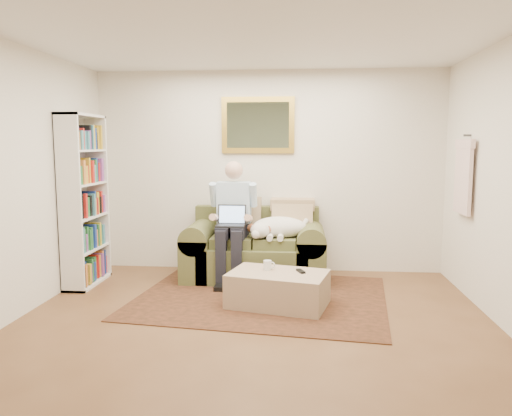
# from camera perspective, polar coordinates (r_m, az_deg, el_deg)

# --- Properties ---
(room_shell) EXTENTS (4.51, 5.00, 2.61)m
(room_shell) POSITION_cam_1_polar(r_m,az_deg,el_deg) (4.39, -0.48, 2.67)
(room_shell) COLOR brown
(room_shell) RESTS_ON ground
(rug) EXTENTS (2.87, 2.41, 0.01)m
(rug) POSITION_cam_1_polar(r_m,az_deg,el_deg) (5.51, 0.59, -10.14)
(rug) COLOR black
(rug) RESTS_ON room_shell
(sofa) EXTENTS (1.72, 0.88, 1.03)m
(sofa) POSITION_cam_1_polar(r_m,az_deg,el_deg) (6.20, -0.14, -5.34)
(sofa) COLOR brown
(sofa) RESTS_ON room_shell
(seated_man) EXTENTS (0.57, 0.81, 1.45)m
(seated_man) POSITION_cam_1_polar(r_m,az_deg,el_deg) (6.00, -2.75, -1.62)
(seated_man) COLOR #8CB8D8
(seated_man) RESTS_ON sofa
(laptop) EXTENTS (0.33, 0.27, 0.24)m
(laptop) POSITION_cam_1_polar(r_m,az_deg,el_deg) (5.93, -2.84, -1.39)
(laptop) COLOR black
(laptop) RESTS_ON seated_man
(sleeping_dog) EXTENTS (0.71, 0.45, 0.26)m
(sleeping_dog) POSITION_cam_1_polar(r_m,az_deg,el_deg) (6.03, 2.71, -2.22)
(sleeping_dog) COLOR white
(sleeping_dog) RESTS_ON sofa
(ottoman) EXTENTS (1.09, 0.83, 0.35)m
(ottoman) POSITION_cam_1_polar(r_m,az_deg,el_deg) (5.19, 2.54, -9.25)
(ottoman) COLOR tan
(ottoman) RESTS_ON room_shell
(coffee_mug) EXTENTS (0.08, 0.08, 0.10)m
(coffee_mug) POSITION_cam_1_polar(r_m,az_deg,el_deg) (5.22, 1.31, -6.55)
(coffee_mug) COLOR white
(coffee_mug) RESTS_ON ottoman
(tv_remote) EXTENTS (0.10, 0.16, 0.02)m
(tv_remote) POSITION_cam_1_polar(r_m,az_deg,el_deg) (5.16, 5.13, -7.20)
(tv_remote) COLOR black
(tv_remote) RESTS_ON ottoman
(bookshelf) EXTENTS (0.28, 0.80, 2.00)m
(bookshelf) POSITION_cam_1_polar(r_m,az_deg,el_deg) (6.18, -19.05, 0.81)
(bookshelf) COLOR white
(bookshelf) RESTS_ON room_shell
(wall_mirror) EXTENTS (0.94, 0.04, 0.72)m
(wall_mirror) POSITION_cam_1_polar(r_m,az_deg,el_deg) (6.50, 0.22, 9.45)
(wall_mirror) COLOR gold
(wall_mirror) RESTS_ON room_shell
(hanging_shirt) EXTENTS (0.06, 0.52, 0.90)m
(hanging_shirt) POSITION_cam_1_polar(r_m,az_deg,el_deg) (5.88, 22.63, 3.77)
(hanging_shirt) COLOR #FAD9CE
(hanging_shirt) RESTS_ON room_shell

